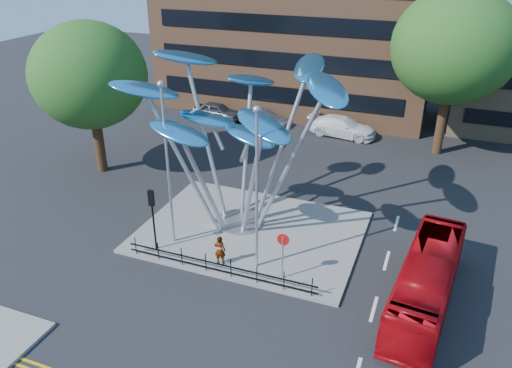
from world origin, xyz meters
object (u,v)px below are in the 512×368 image
at_px(street_lamp_left, 167,152).
at_px(no_entry_sign_island, 283,249).
at_px(leaf_sculpture, 236,110).
at_px(tree_right, 454,47).
at_px(traffic_light_island, 152,208).
at_px(tree_left, 89,76).
at_px(street_lamp_right, 257,176).
at_px(parked_car_left, 217,111).
at_px(parked_car_mid, 264,118).
at_px(parked_car_right, 342,127).
at_px(red_bus, 427,281).
at_px(pedestrian, 220,250).

relative_size(street_lamp_left, no_entry_sign_island, 3.59).
distance_m(leaf_sculpture, street_lamp_left, 4.28).
distance_m(tree_right, traffic_light_island, 24.06).
bearing_deg(tree_left, traffic_light_island, -39.81).
distance_m(street_lamp_left, street_lamp_right, 5.03).
bearing_deg(parked_car_left, parked_car_mid, -86.84).
distance_m(leaf_sculpture, traffic_light_island, 6.65).
distance_m(street_lamp_left, parked_car_mid, 20.16).
distance_m(tree_left, parked_car_right, 20.27).
bearing_deg(street_lamp_left, no_entry_sign_island, -8.61).
relative_size(tree_left, street_lamp_right, 1.24).
xyz_separation_m(tree_right, red_bus, (0.50, -18.84, -6.78)).
bearing_deg(tree_left, red_bus, -16.91).
bearing_deg(traffic_light_island, tree_left, 140.19).
distance_m(street_lamp_right, pedestrian, 4.54).
height_order(tree_left, no_entry_sign_island, tree_left).
xyz_separation_m(street_lamp_left, parked_car_left, (-6.59, 19.50, -4.58)).
distance_m(tree_right, parked_car_right, 10.54).
distance_m(red_bus, parked_car_left, 27.89).
bearing_deg(no_entry_sign_island, red_bus, 5.64).
height_order(parked_car_left, parked_car_mid, parked_car_left).
xyz_separation_m(leaf_sculpture, traffic_light_island, (-2.93, -4.18, -4.26)).
relative_size(no_entry_sign_island, parked_car_right, 0.44).
bearing_deg(leaf_sculpture, tree_right, 56.69).
bearing_deg(leaf_sculpture, red_bus, -18.43).
relative_size(street_lamp_right, parked_car_right, 1.48).
bearing_deg(parked_car_mid, parked_car_left, 94.15).
bearing_deg(leaf_sculpture, tree_left, 164.45).
bearing_deg(no_entry_sign_island, leaf_sculpture, 134.33).
bearing_deg(no_entry_sign_island, parked_car_left, 122.59).
height_order(pedestrian, parked_car_right, pedestrian).
relative_size(leaf_sculpture, parked_car_left, 2.78).
distance_m(tree_left, parked_car_mid, 16.16).
bearing_deg(traffic_light_island, red_bus, 2.79).
xyz_separation_m(tree_left, pedestrian, (12.73, -7.50, -5.85)).
bearing_deg(parked_car_right, tree_right, -91.10).
relative_size(traffic_light_island, red_bus, 0.38).
bearing_deg(street_lamp_left, street_lamp_right, -5.71).
relative_size(red_bus, parked_car_right, 1.61).
xyz_separation_m(tree_left, no_entry_sign_island, (16.00, -7.48, -4.98)).
relative_size(traffic_light_island, parked_car_right, 0.61).
bearing_deg(parked_car_mid, parked_car_right, -86.11).
relative_size(street_lamp_left, parked_car_mid, 2.10).
distance_m(traffic_light_island, parked_car_left, 21.47).
xyz_separation_m(no_entry_sign_island, parked_car_mid, (-8.59, 20.48, -1.12)).
bearing_deg(street_lamp_left, parked_car_mid, 96.13).
distance_m(tree_right, street_lamp_right, 20.64).
bearing_deg(street_lamp_left, tree_left, 145.62).
bearing_deg(parked_car_right, red_bus, -151.58).
height_order(street_lamp_left, pedestrian, street_lamp_left).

